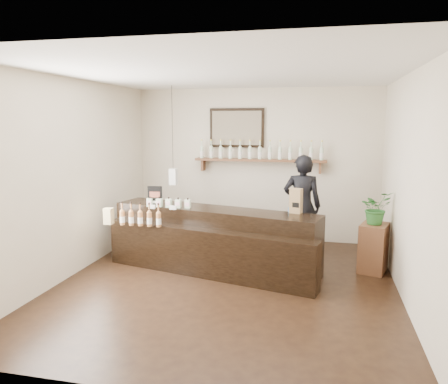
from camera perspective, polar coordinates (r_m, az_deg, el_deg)
name	(u,v)px	position (r m, az deg, el deg)	size (l,w,h in m)	color
ground	(226,284)	(6.08, 0.30, -11.98)	(5.00, 5.00, 0.00)	black
room_shell	(226,160)	(5.69, 0.31, 4.23)	(5.00, 5.00, 5.00)	beige
back_wall_decor	(247,146)	(8.04, 2.99, 6.02)	(2.66, 0.96, 1.69)	#57311E
counter	(211,241)	(6.56, -1.67, -6.47)	(3.28, 1.61, 1.06)	black
promo_sign	(155,196)	(6.79, -9.01, -0.55)	(0.22, 0.05, 0.31)	black
paper_bag	(296,201)	(6.29, 9.38, -1.15)	(0.19, 0.16, 0.35)	olive
tape_dispenser	(293,209)	(6.37, 9.03, -2.20)	(0.15, 0.08, 0.12)	blue
side_cabinet	(373,248)	(6.84, 18.94, -6.90)	(0.49, 0.57, 0.72)	#57311E
potted_plant	(376,208)	(6.71, 19.21, -1.96)	(0.44, 0.38, 0.48)	#2C6A2A
shopkeeper	(302,199)	(7.20, 10.17, -0.94)	(0.69, 0.45, 1.89)	black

